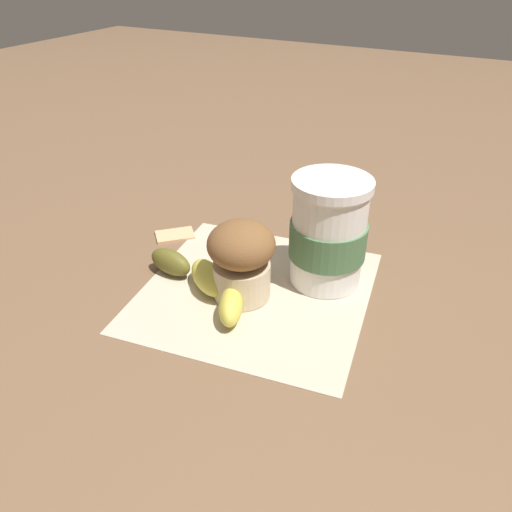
{
  "coord_description": "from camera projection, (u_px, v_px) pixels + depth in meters",
  "views": [
    {
      "loc": [
        0.4,
        0.21,
        0.34
      ],
      "look_at": [
        0.0,
        0.0,
        0.05
      ],
      "focal_mm": 35.0,
      "sensor_mm": 36.0,
      "label": 1
    }
  ],
  "objects": [
    {
      "name": "ground_plane",
      "position": [
        256.0,
        291.0,
        0.57
      ],
      "size": [
        3.0,
        3.0,
        0.0
      ],
      "primitive_type": "plane",
      "color": "brown"
    },
    {
      "name": "paper_napkin",
      "position": [
        256.0,
        290.0,
        0.57
      ],
      "size": [
        0.28,
        0.28,
        0.0
      ],
      "primitive_type": "cube",
      "rotation": [
        0.0,
        0.0,
        0.14
      ],
      "color": "beige",
      "rests_on": "ground_plane"
    },
    {
      "name": "sugar_packet",
      "position": [
        175.0,
        234.0,
        0.67
      ],
      "size": [
        0.06,
        0.06,
        0.01
      ],
      "primitive_type": "cube",
      "rotation": [
        0.0,
        0.0,
        2.34
      ],
      "color": "#E0B27F",
      "rests_on": "ground_plane"
    },
    {
      "name": "muffin",
      "position": [
        241.0,
        258.0,
        0.53
      ],
      "size": [
        0.07,
        0.07,
        0.09
      ],
      "color": "beige",
      "rests_on": "paper_napkin"
    },
    {
      "name": "banana",
      "position": [
        202.0,
        280.0,
        0.55
      ],
      "size": [
        0.1,
        0.16,
        0.03
      ],
      "color": "#D6CC4C",
      "rests_on": "paper_napkin"
    },
    {
      "name": "coffee_cup",
      "position": [
        328.0,
        234.0,
        0.55
      ],
      "size": [
        0.09,
        0.09,
        0.13
      ],
      "color": "white",
      "rests_on": "paper_napkin"
    }
  ]
}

